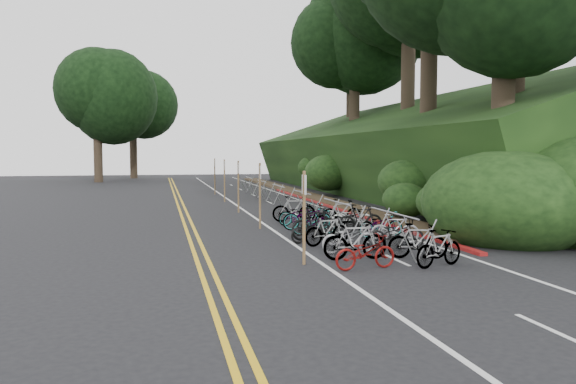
% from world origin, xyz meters
% --- Properties ---
extents(ground, '(120.00, 120.00, 0.00)m').
position_xyz_m(ground, '(0.00, 0.00, 0.00)').
color(ground, black).
rests_on(ground, ground).
extents(road_markings, '(7.47, 80.00, 0.01)m').
position_xyz_m(road_markings, '(0.63, 10.10, 0.00)').
color(road_markings, gold).
rests_on(road_markings, ground).
extents(red_curb, '(0.25, 28.00, 0.10)m').
position_xyz_m(red_curb, '(5.70, 12.00, 0.05)').
color(red_curb, maroon).
rests_on(red_curb, ground).
extents(embankment, '(14.30, 48.14, 9.11)m').
position_xyz_m(embankment, '(12.96, 19.04, 2.57)').
color(embankment, black).
rests_on(embankment, ground).
extents(tree_cluster, '(33.84, 55.20, 20.88)m').
position_xyz_m(tree_cluster, '(9.76, 22.03, 12.97)').
color(tree_cluster, '#2D2319').
rests_on(tree_cluster, ground).
extents(bike_rack_front, '(1.15, 3.30, 1.18)m').
position_xyz_m(bike_rack_front, '(3.40, -0.99, 0.88)').
color(bike_rack_front, gray).
rests_on(bike_rack_front, ground).
extents(bike_racks_rest, '(1.14, 23.00, 1.17)m').
position_xyz_m(bike_racks_rest, '(3.00, 13.00, 0.85)').
color(bike_racks_rest, gray).
rests_on(bike_racks_rest, ground).
extents(signpost_near, '(0.08, 0.40, 2.42)m').
position_xyz_m(signpost_near, '(0.51, -2.01, 1.39)').
color(signpost_near, brown).
rests_on(signpost_near, ground).
extents(signposts_rest, '(0.08, 18.40, 2.50)m').
position_xyz_m(signposts_rest, '(0.60, 14.00, 1.43)').
color(signposts_rest, brown).
rests_on(signposts_rest, ground).
extents(bike_front, '(1.10, 1.72, 0.85)m').
position_xyz_m(bike_front, '(1.67, 1.46, 0.43)').
color(bike_front, black).
rests_on(bike_front, ground).
extents(bike_valet, '(3.26, 11.57, 1.09)m').
position_xyz_m(bike_valet, '(2.94, 1.79, 0.48)').
color(bike_valet, maroon).
rests_on(bike_valet, ground).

